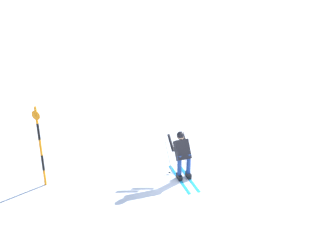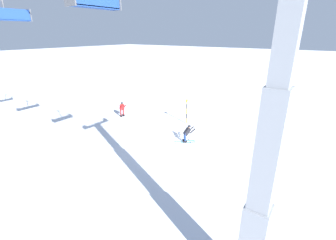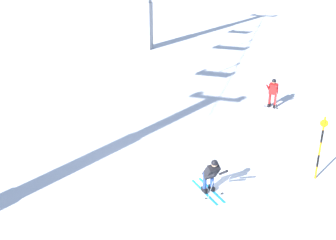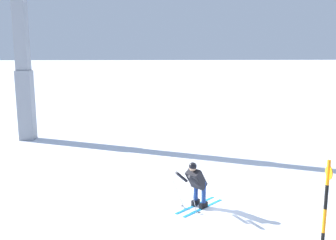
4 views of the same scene
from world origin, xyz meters
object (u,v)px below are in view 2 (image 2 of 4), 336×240
at_px(skier_carving_main, 187,132).
at_px(chairlift_seat_second, 6,14).
at_px(trail_marker_pole, 187,110).
at_px(skier_distant_uphill, 122,108).
at_px(lift_tower_near, 265,173).

bearing_deg(skier_carving_main, chairlift_seat_second, 56.75).
bearing_deg(trail_marker_pole, chairlift_seat_second, 73.47).
height_order(chairlift_seat_second, trail_marker_pole, chairlift_seat_second).
bearing_deg(skier_distant_uphill, skier_carving_main, 170.96).
distance_m(lift_tower_near, trail_marker_pole, 16.00).
height_order(lift_tower_near, trail_marker_pole, lift_tower_near).
height_order(skier_carving_main, trail_marker_pole, trail_marker_pole).
bearing_deg(lift_tower_near, chairlift_seat_second, 0.00).
bearing_deg(chairlift_seat_second, skier_carving_main, -123.25).
distance_m(lift_tower_near, chairlift_seat_second, 14.05).
bearing_deg(trail_marker_pole, skier_carving_main, 121.47).
bearing_deg(lift_tower_near, trail_marker_pole, -51.82).
bearing_deg(trail_marker_pole, skier_distant_uphill, 18.10).
relative_size(skier_carving_main, trail_marker_pole, 0.64).
relative_size(chairlift_seat_second, skier_distant_uphill, 1.28).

